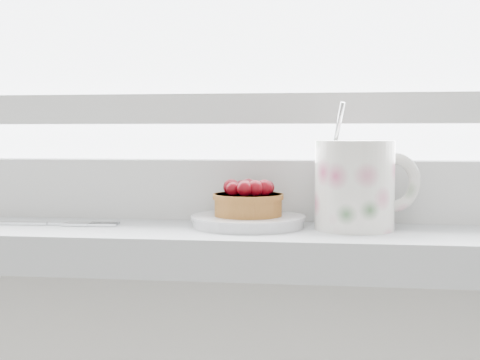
% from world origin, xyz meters
% --- Properties ---
extents(saucer, '(0.12, 0.12, 0.01)m').
position_xyz_m(saucer, '(-0.00, 1.90, 0.95)').
color(saucer, silver).
rests_on(saucer, windowsill).
extents(raspberry_tart, '(0.08, 0.08, 0.04)m').
position_xyz_m(raspberry_tart, '(-0.00, 1.90, 0.97)').
color(raspberry_tart, brown).
rests_on(raspberry_tart, saucer).
extents(floral_mug, '(0.13, 0.11, 0.13)m').
position_xyz_m(floral_mug, '(0.11, 1.89, 0.99)').
color(floral_mug, white).
rests_on(floral_mug, windowsill).
extents(fork, '(0.19, 0.03, 0.00)m').
position_xyz_m(fork, '(-0.24, 1.88, 0.94)').
color(fork, silver).
rests_on(fork, windowsill).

